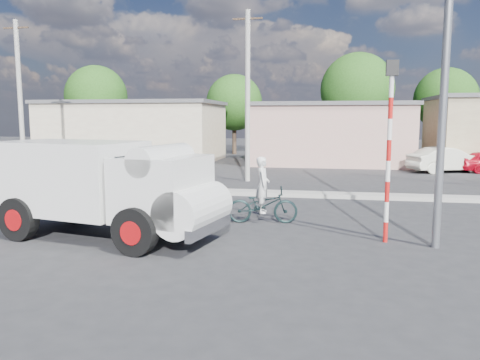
% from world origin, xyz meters
% --- Properties ---
extents(ground_plane, '(120.00, 120.00, 0.00)m').
position_xyz_m(ground_plane, '(0.00, 0.00, 0.00)').
color(ground_plane, '#2A2A2D').
rests_on(ground_plane, ground).
extents(median, '(40.00, 0.80, 0.16)m').
position_xyz_m(median, '(0.00, 8.00, 0.08)').
color(median, '#99968E').
rests_on(median, ground).
extents(truck, '(6.18, 3.30, 2.43)m').
position_xyz_m(truck, '(-3.64, 0.63, 1.35)').
color(truck, black).
rests_on(truck, ground).
extents(bicycle, '(2.09, 0.98, 1.06)m').
position_xyz_m(bicycle, '(-0.05, 3.06, 0.53)').
color(bicycle, '#162828').
rests_on(bicycle, ground).
extents(cyclist, '(0.47, 0.64, 1.63)m').
position_xyz_m(cyclist, '(-0.05, 3.06, 0.81)').
color(cyclist, white).
rests_on(cyclist, ground).
extents(car_cream, '(4.51, 3.02, 1.41)m').
position_xyz_m(car_cream, '(8.38, 17.73, 0.70)').
color(car_cream, silver).
rests_on(car_cream, ground).
extents(traffic_pole, '(0.28, 0.18, 4.36)m').
position_xyz_m(traffic_pole, '(3.20, 1.50, 2.59)').
color(traffic_pole, red).
rests_on(traffic_pole, ground).
extents(streetlight, '(2.34, 0.22, 9.00)m').
position_xyz_m(streetlight, '(4.14, 1.20, 4.96)').
color(streetlight, slate).
rests_on(streetlight, ground).
extents(building_row, '(37.80, 7.30, 4.44)m').
position_xyz_m(building_row, '(1.10, 22.00, 2.13)').
color(building_row, beige).
rests_on(building_row, ground).
extents(tree_row, '(51.24, 7.43, 8.42)m').
position_xyz_m(tree_row, '(7.45, 28.53, 4.96)').
color(tree_row, '#38281E').
rests_on(tree_row, ground).
extents(utility_poles, '(35.40, 0.24, 8.00)m').
position_xyz_m(utility_poles, '(3.25, 12.00, 4.07)').
color(utility_poles, '#99968E').
rests_on(utility_poles, ground).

